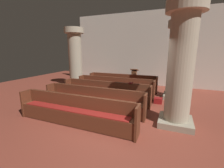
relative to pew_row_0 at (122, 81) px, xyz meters
name	(u,v)px	position (x,y,z in m)	size (l,w,h in m)	color
ground_plane	(115,127)	(1.19, -4.18, -0.47)	(19.20, 19.20, 0.00)	brown
back_wall	(150,49)	(1.19, 1.90, 1.78)	(10.00, 0.16, 4.50)	silver
pew_row_0	(122,81)	(0.00, 0.00, 0.00)	(3.86, 0.47, 0.87)	brown
pew_row_1	(115,86)	(0.00, -1.11, 0.00)	(3.86, 0.46, 0.87)	brown
pew_row_2	(105,91)	(0.00, -2.23, 0.00)	(3.86, 0.46, 0.87)	brown
pew_row_3	(93,99)	(0.00, -3.34, 0.00)	(3.86, 0.47, 0.87)	brown
pew_row_4	(74,110)	(0.00, -4.45, 0.00)	(3.86, 0.46, 0.87)	brown
pillar_aisle_side	(178,59)	(2.80, -0.52, 1.32)	(1.10, 1.10, 3.43)	#9F967E
pillar_far_side	(75,57)	(-2.75, -0.42, 1.32)	(1.10, 1.10, 3.43)	#9F967E
pillar_aisle_rear	(181,65)	(2.80, -3.31, 1.32)	(1.03, 1.03, 3.43)	#9F967E
lectern	(134,79)	(0.39, 1.22, -0.02)	(0.48, 0.45, 1.08)	brown
hymn_book	(131,83)	(1.06, -2.03, 0.41)	(0.14, 0.22, 0.03)	maroon
kneeler_box_red	(158,101)	(2.14, -1.56, -0.36)	(0.33, 0.29, 0.23)	maroon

